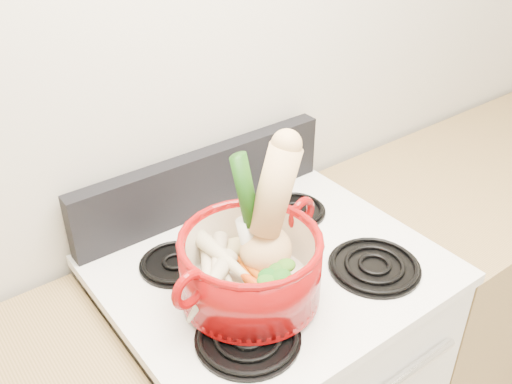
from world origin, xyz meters
TOP-DOWN VIEW (x-y plane):
  - wall_back at (0.00, 1.75)m, footprint 3.50×0.02m
  - cooktop at (0.00, 1.40)m, footprint 0.78×0.67m
  - control_backsplash at (0.00, 1.70)m, footprint 0.76×0.05m
  - counter_right at (1.07, 1.40)m, footprint 1.36×0.65m
  - burner_front_left at (-0.19, 1.24)m, footprint 0.22×0.22m
  - burner_front_right at (0.19, 1.24)m, footprint 0.22×0.22m
  - burner_back_left at (-0.19, 1.54)m, footprint 0.17×0.17m
  - burner_back_right at (0.19, 1.54)m, footprint 0.17×0.17m
  - dutch_oven at (-0.11, 1.33)m, footprint 0.36×0.36m
  - pot_handle_left at (-0.29, 1.30)m, footprint 0.09×0.04m
  - pot_handle_right at (0.06, 1.37)m, footprint 0.09×0.04m
  - squash at (-0.06, 1.35)m, footprint 0.21×0.13m
  - leek at (-0.09, 1.37)m, footprint 0.08×0.12m
  - ginger at (-0.10, 1.43)m, footprint 0.09×0.08m
  - parsnip_0 at (-0.19, 1.35)m, footprint 0.12×0.20m
  - parsnip_1 at (-0.20, 1.37)m, footprint 0.14×0.18m
  - parsnip_2 at (-0.15, 1.39)m, footprint 0.08×0.18m
  - parsnip_3 at (-0.21, 1.34)m, footprint 0.19×0.13m
  - parsnip_4 at (-0.17, 1.38)m, footprint 0.15×0.18m
  - parsnip_5 at (-0.15, 1.38)m, footprint 0.08×0.25m
  - carrot_0 at (-0.13, 1.29)m, footprint 0.04×0.18m
  - carrot_1 at (-0.15, 1.27)m, footprint 0.07×0.15m
  - carrot_2 at (-0.11, 1.31)m, footprint 0.04×0.18m
  - carrot_3 at (-0.14, 1.29)m, footprint 0.06×0.14m
  - carrot_4 at (-0.14, 1.30)m, footprint 0.05×0.15m

SIDE VIEW (x-z plane):
  - counter_right at x=1.07m, z-range 0.00..0.90m
  - cooktop at x=0.00m, z-range 0.92..0.95m
  - burner_front_left at x=-0.19m, z-range 0.95..0.97m
  - burner_front_right at x=0.19m, z-range 0.95..0.97m
  - burner_back_left at x=-0.19m, z-range 0.95..0.97m
  - burner_back_right at x=0.19m, z-range 0.95..0.97m
  - carrot_0 at x=-0.13m, z-range 1.00..1.04m
  - parsnip_0 at x=-0.19m, z-range 0.99..1.05m
  - ginger at x=-0.10m, z-range 1.00..1.04m
  - carrot_1 at x=-0.15m, z-range 1.00..1.04m
  - parsnip_1 at x=-0.20m, z-range 1.00..1.06m
  - carrot_2 at x=-0.11m, z-range 1.00..1.05m
  - parsnip_2 at x=-0.15m, z-range 1.01..1.06m
  - carrot_3 at x=-0.14m, z-range 1.01..1.06m
  - control_backsplash at x=0.00m, z-range 0.95..1.13m
  - parsnip_3 at x=-0.21m, z-range 1.01..1.07m
  - carrot_4 at x=-0.14m, z-range 1.02..1.06m
  - dutch_oven at x=-0.11m, z-range 0.97..1.12m
  - parsnip_4 at x=-0.17m, z-range 1.02..1.07m
  - parsnip_5 at x=-0.15m, z-range 1.02..1.09m
  - pot_handle_left at x=-0.29m, z-range 1.05..1.14m
  - pot_handle_right at x=0.06m, z-range 1.05..1.14m
  - leek at x=-0.09m, z-range 1.00..1.30m
  - squash at x=-0.06m, z-range 0.99..1.32m
  - wall_back at x=0.00m, z-range 0.00..2.60m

